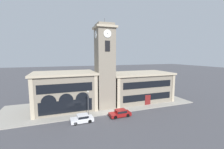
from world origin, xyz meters
The scene contains 8 objects.
ground_plane centered at (0.00, 0.00, 0.00)m, with size 300.00×300.00×0.00m, color #424247.
sidewalk_kerb centered at (0.00, 6.61, 0.07)m, with size 44.36×13.22×0.15m.
clock_tower centered at (0.00, 4.42, 9.48)m, with size 4.57×4.57×20.05m.
town_hall_left_wing centered at (-8.65, 6.82, 4.19)m, with size 13.53×9.43×8.33m.
town_hall_right_wing centered at (10.21, 6.83, 3.80)m, with size 16.64×9.43×7.55m.
parked_car_near centered at (-6.20, -1.57, 0.74)m, with size 4.09×2.02×1.42m.
parked_car_mid centered at (1.25, -1.57, 0.73)m, with size 4.29×1.98×1.38m.
street_lamp centered at (-4.66, 0.45, 3.55)m, with size 0.36×0.36×5.09m.
Camera 1 is at (-9.97, -27.63, 11.94)m, focal length 24.00 mm.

